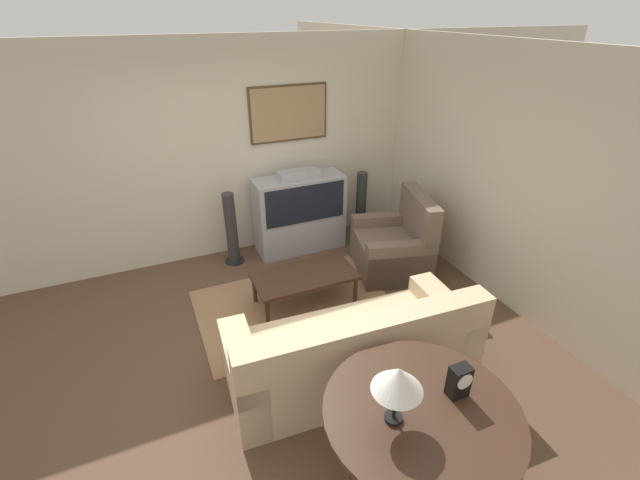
{
  "coord_description": "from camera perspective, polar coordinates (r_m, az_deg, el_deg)",
  "views": [
    {
      "loc": [
        -0.87,
        -3.08,
        2.96
      ],
      "look_at": [
        0.74,
        0.61,
        0.75
      ],
      "focal_mm": 24.0,
      "sensor_mm": 36.0,
      "label": 1
    }
  ],
  "objects": [
    {
      "name": "console_table",
      "position": [
        2.94,
        13.4,
        -21.98
      ],
      "size": [
        1.23,
        1.23,
        0.78
      ],
      "color": "#3D2619",
      "rests_on": "ground_plane"
    },
    {
      "name": "speaker_tower_right",
      "position": [
        6.13,
        5.47,
        4.47
      ],
      "size": [
        0.25,
        0.25,
        0.96
      ],
      "color": "black",
      "rests_on": "ground_plane"
    },
    {
      "name": "area_rug",
      "position": [
        4.86,
        -3.38,
        -8.74
      ],
      "size": [
        2.1,
        1.47,
        0.01
      ],
      "color": "#99704C",
      "rests_on": "ground_plane"
    },
    {
      "name": "wall_right",
      "position": [
        4.94,
        23.77,
        7.25
      ],
      "size": [
        0.06,
        12.0,
        2.7
      ],
      "color": "beige",
      "rests_on": "ground_plane"
    },
    {
      "name": "tv",
      "position": [
        5.73,
        -2.72,
        3.62
      ],
      "size": [
        1.18,
        0.45,
        1.12
      ],
      "color": "#9E9EA3",
      "rests_on": "ground_plane"
    },
    {
      "name": "coffee_table",
      "position": [
        4.69,
        -2.08,
        -4.98
      ],
      "size": [
        1.11,
        0.58,
        0.39
      ],
      "color": "#3D2619",
      "rests_on": "ground_plane"
    },
    {
      "name": "armchair",
      "position": [
        5.41,
        9.91,
        -0.92
      ],
      "size": [
        1.04,
        1.11,
        0.99
      ],
      "rotation": [
        0.0,
        0.0,
        -1.83
      ],
      "color": "brown",
      "rests_on": "ground_plane"
    },
    {
      "name": "ground_plane",
      "position": [
        4.36,
        -5.92,
        -14.17
      ],
      "size": [
        12.0,
        12.0,
        0.0
      ],
      "primitive_type": "plane",
      "color": "brown"
    },
    {
      "name": "table_lamp",
      "position": [
        2.57,
        10.34,
        -17.92
      ],
      "size": [
        0.3,
        0.3,
        0.41
      ],
      "color": "black",
      "rests_on": "console_table"
    },
    {
      "name": "couch",
      "position": [
        3.88,
        4.49,
        -14.61
      ],
      "size": [
        2.21,
        1.02,
        0.87
      ],
      "rotation": [
        0.0,
        0.0,
        3.09
      ],
      "color": "#CCB289",
      "rests_on": "ground_plane"
    },
    {
      "name": "mantel_clock",
      "position": [
        2.94,
        18.06,
        -17.47
      ],
      "size": [
        0.13,
        0.1,
        0.23
      ],
      "color": "black",
      "rests_on": "console_table"
    },
    {
      "name": "speaker_tower_left",
      "position": [
        5.54,
        -11.72,
        1.22
      ],
      "size": [
        0.25,
        0.25,
        0.96
      ],
      "color": "black",
      "rests_on": "ground_plane"
    },
    {
      "name": "wall_back",
      "position": [
        5.52,
        -13.64,
        11.07
      ],
      "size": [
        12.0,
        0.1,
        2.7
      ],
      "color": "beige",
      "rests_on": "ground_plane"
    }
  ]
}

